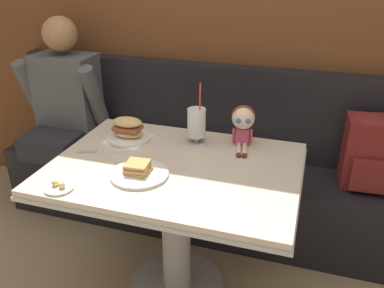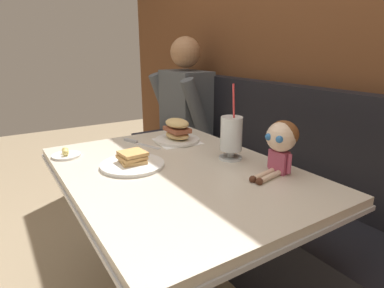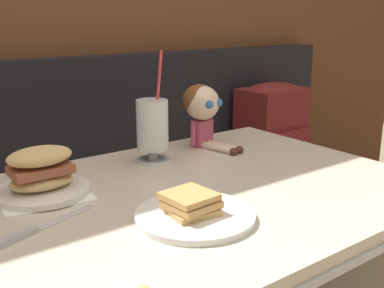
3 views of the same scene
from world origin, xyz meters
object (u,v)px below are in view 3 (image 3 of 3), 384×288
object	(u,v)px
seated_doll	(202,106)
backpack	(272,125)
sandwich_plate	(41,176)
milkshake_glass	(152,128)
toast_plate	(194,212)
butter_knife	(32,231)

from	to	relation	value
seated_doll	backpack	size ratio (longest dim) A/B	0.56
sandwich_plate	backpack	distance (m)	1.28
milkshake_glass	seated_doll	size ratio (longest dim) A/B	1.39
toast_plate	seated_doll	bearing A→B (deg)	50.36
milkshake_glass	sandwich_plate	size ratio (longest dim) A/B	1.42
toast_plate	sandwich_plate	distance (m)	0.38
milkshake_glass	butter_knife	bearing A→B (deg)	-150.27
butter_knife	seated_doll	size ratio (longest dim) A/B	1.00
milkshake_glass	backpack	bearing A→B (deg)	22.46
sandwich_plate	butter_knife	size ratio (longest dim) A/B	0.98
seated_doll	backpack	distance (m)	0.75
toast_plate	sandwich_plate	xyz separation A→B (m)	(-0.20, 0.32, 0.03)
toast_plate	seated_doll	size ratio (longest dim) A/B	1.10
butter_knife	sandwich_plate	bearing A→B (deg)	64.82
toast_plate	milkshake_glass	xyz separation A→B (m)	(0.14, 0.38, 0.09)
milkshake_glass	backpack	size ratio (longest dim) A/B	0.78
sandwich_plate	backpack	size ratio (longest dim) A/B	0.55
toast_plate	butter_knife	bearing A→B (deg)	155.01
seated_doll	backpack	world-z (taller)	seated_doll
butter_knife	seated_doll	bearing A→B (deg)	24.71
milkshake_glass	backpack	xyz separation A→B (m)	(0.87, 0.36, -0.18)
sandwich_plate	seated_doll	xyz separation A→B (m)	(0.56, 0.11, 0.08)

